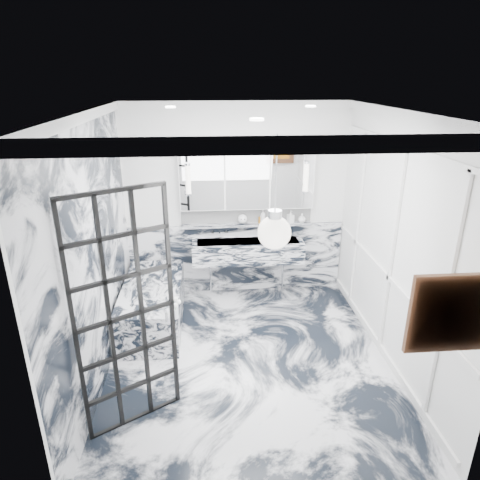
{
  "coord_description": "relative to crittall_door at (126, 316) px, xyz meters",
  "views": [
    {
      "loc": [
        -0.42,
        -4.15,
        3.12
      ],
      "look_at": [
        -0.05,
        0.5,
        1.31
      ],
      "focal_mm": 32.0,
      "sensor_mm": 36.0,
      "label": 1
    }
  ],
  "objects": [
    {
      "name": "floor",
      "position": [
        1.16,
        0.83,
        -1.13
      ],
      "size": [
        3.6,
        3.6,
        0.0
      ],
      "primitive_type": "plane",
      "color": "silver",
      "rests_on": "ground"
    },
    {
      "name": "ceiling",
      "position": [
        1.16,
        0.83,
        1.67
      ],
      "size": [
        3.6,
        3.6,
        0.0
      ],
      "primitive_type": "plane",
      "rotation": [
        3.14,
        0.0,
        0.0
      ],
      "color": "white",
      "rests_on": "wall_back"
    },
    {
      "name": "wall_back",
      "position": [
        1.16,
        2.63,
        0.27
      ],
      "size": [
        3.6,
        0.0,
        3.6
      ],
      "primitive_type": "plane",
      "rotation": [
        1.57,
        0.0,
        0.0
      ],
      "color": "white",
      "rests_on": "floor"
    },
    {
      "name": "wall_front",
      "position": [
        1.16,
        -0.97,
        0.27
      ],
      "size": [
        3.6,
        0.0,
        3.6
      ],
      "primitive_type": "plane",
      "rotation": [
        -1.57,
        0.0,
        0.0
      ],
      "color": "white",
      "rests_on": "floor"
    },
    {
      "name": "wall_left",
      "position": [
        -0.44,
        0.83,
        0.27
      ],
      "size": [
        0.0,
        3.6,
        3.6
      ],
      "primitive_type": "plane",
      "rotation": [
        1.57,
        0.0,
        1.57
      ],
      "color": "white",
      "rests_on": "floor"
    },
    {
      "name": "wall_right",
      "position": [
        2.76,
        0.83,
        0.27
      ],
      "size": [
        0.0,
        3.6,
        3.6
      ],
      "primitive_type": "plane",
      "rotation": [
        1.57,
        0.0,
        -1.57
      ],
      "color": "white",
      "rests_on": "floor"
    },
    {
      "name": "marble_clad_back",
      "position": [
        1.16,
        2.6,
        -0.61
      ],
      "size": [
        3.18,
        0.05,
        1.05
      ],
      "primitive_type": "cube",
      "color": "silver",
      "rests_on": "floor"
    },
    {
      "name": "marble_clad_left",
      "position": [
        -0.42,
        0.83,
        0.21
      ],
      "size": [
        0.02,
        3.56,
        2.68
      ],
      "primitive_type": "cube",
      "color": "silver",
      "rests_on": "floor"
    },
    {
      "name": "panel_molding",
      "position": [
        2.74,
        0.83,
        0.17
      ],
      "size": [
        0.03,
        3.4,
        2.3
      ],
      "primitive_type": "cube",
      "color": "white",
      "rests_on": "floor"
    },
    {
      "name": "soap_bottle_a",
      "position": [
        1.54,
        2.54,
        0.06
      ],
      "size": [
        0.1,
        0.1,
        0.21
      ],
      "primitive_type": "imported",
      "rotation": [
        0.0,
        0.0,
        -0.24
      ],
      "color": "#8C5919",
      "rests_on": "ledge"
    },
    {
      "name": "soap_bottle_b",
      "position": [
        1.95,
        2.54,
        0.05
      ],
      "size": [
        0.11,
        0.11,
        0.19
      ],
      "primitive_type": "imported",
      "rotation": [
        0.0,
        0.0,
        0.38
      ],
      "color": "#4C4C51",
      "rests_on": "ledge"
    },
    {
      "name": "soap_bottle_c",
      "position": [
        2.12,
        2.54,
        0.02
      ],
      "size": [
        0.12,
        0.12,
        0.14
      ],
      "primitive_type": "imported",
      "rotation": [
        0.0,
        0.0,
        0.16
      ],
      "color": "silver",
      "rests_on": "ledge"
    },
    {
      "name": "face_pot",
      "position": [
        1.25,
        2.54,
        0.03
      ],
      "size": [
        0.14,
        0.14,
        0.14
      ],
      "primitive_type": "sphere",
      "color": "white",
      "rests_on": "ledge"
    },
    {
      "name": "amber_bottle",
      "position": [
        1.5,
        2.54,
        0.01
      ],
      "size": [
        0.04,
        0.04,
        0.1
      ],
      "primitive_type": "cylinder",
      "color": "#8C5919",
      "rests_on": "ledge"
    },
    {
      "name": "flower_vase",
      "position": [
        0.34,
        0.91,
        -0.52
      ],
      "size": [
        0.09,
        0.09,
        0.12
      ],
      "primitive_type": "cylinder",
      "color": "silver",
      "rests_on": "bathtub"
    },
    {
      "name": "crittall_door",
      "position": [
        0.0,
        0.0,
        0.0
      ],
      "size": [
        0.78,
        0.48,
        2.27
      ],
      "primitive_type": null,
      "rotation": [
        0.0,
        0.0,
        0.53
      ],
      "color": "black",
      "rests_on": "floor"
    },
    {
      "name": "artwork",
      "position": [
        2.36,
        -0.93,
        0.47
      ],
      "size": [
        0.49,
        0.05,
        0.49
      ],
      "primitive_type": "cube",
      "color": "orange",
      "rests_on": "wall_front"
    },
    {
      "name": "pendant_light",
      "position": [
        1.22,
        -0.44,
        0.91
      ],
      "size": [
        0.25,
        0.25,
        0.25
      ],
      "primitive_type": "sphere",
      "color": "white",
      "rests_on": "ceiling"
    },
    {
      "name": "trough_sink",
      "position": [
        1.31,
        2.38,
        -0.4
      ],
      "size": [
        1.6,
        0.45,
        0.3
      ],
      "primitive_type": "cube",
      "color": "silver",
      "rests_on": "wall_back"
    },
    {
      "name": "ledge",
      "position": [
        1.31,
        2.55,
        -0.06
      ],
      "size": [
        1.9,
        0.14,
        0.04
      ],
      "primitive_type": "cube",
      "color": "silver",
      "rests_on": "wall_back"
    },
    {
      "name": "subway_tile",
      "position": [
        1.31,
        2.61,
        0.07
      ],
      "size": [
        1.9,
        0.03,
        0.23
      ],
      "primitive_type": "cube",
      "color": "white",
      "rests_on": "wall_back"
    },
    {
      "name": "mirror_cabinet",
      "position": [
        1.31,
        2.55,
        0.69
      ],
      "size": [
        1.9,
        0.16,
        1.0
      ],
      "primitive_type": "cube",
      "color": "white",
      "rests_on": "wall_back"
    },
    {
      "name": "sconce_left",
      "position": [
        0.49,
        2.46,
        0.65
      ],
      "size": [
        0.07,
        0.07,
        0.4
      ],
      "primitive_type": "cylinder",
      "color": "white",
      "rests_on": "mirror_cabinet"
    },
    {
      "name": "sconce_right",
      "position": [
        2.13,
        2.46,
        0.65
      ],
      "size": [
        0.07,
        0.07,
        0.4
      ],
      "primitive_type": "cylinder",
      "color": "white",
      "rests_on": "mirror_cabinet"
    },
    {
      "name": "bathtub",
      "position": [
        -0.01,
        1.72,
        -0.86
      ],
      "size": [
        0.75,
        1.65,
        0.55
      ],
      "primitive_type": "cube",
      "color": "silver",
      "rests_on": "floor"
    }
  ]
}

